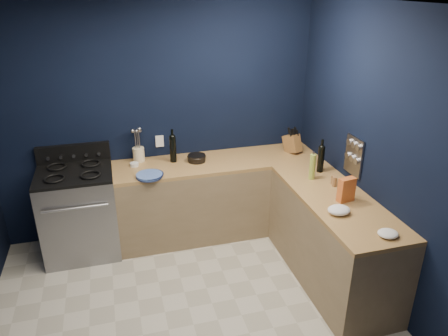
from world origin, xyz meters
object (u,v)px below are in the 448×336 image
object	(u,v)px
gas_range	(80,214)
utensil_crock	(139,155)
knife_block	(292,144)
crouton_bag	(346,190)
plate_stack	(149,176)

from	to	relation	value
gas_range	utensil_crock	xyz separation A→B (m)	(0.68, 0.23, 0.52)
knife_block	crouton_bag	distance (m)	1.25
plate_stack	utensil_crock	world-z (taller)	utensil_crock
utensil_crock	knife_block	xyz separation A→B (m)	(1.75, -0.19, 0.02)
plate_stack	knife_block	bearing A→B (deg)	8.71
utensil_crock	knife_block	bearing A→B (deg)	-6.26
gas_range	plate_stack	xyz separation A→B (m)	(0.74, -0.22, 0.46)
gas_range	knife_block	world-z (taller)	knife_block
utensil_crock	knife_block	size ratio (longest dim) A/B	0.78
utensil_crock	knife_block	world-z (taller)	knife_block
gas_range	crouton_bag	distance (m)	2.75
gas_range	utensil_crock	world-z (taller)	utensil_crock
gas_range	crouton_bag	world-z (taller)	crouton_bag
gas_range	utensil_crock	distance (m)	0.89
gas_range	crouton_bag	xyz separation A→B (m)	(2.41, -1.21, 0.55)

